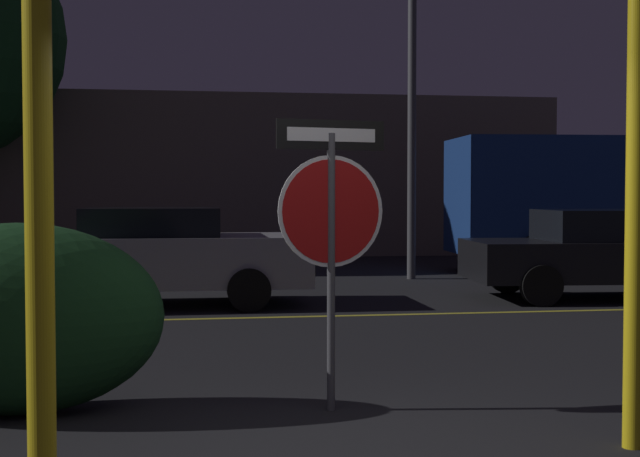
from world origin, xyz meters
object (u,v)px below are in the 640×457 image
yellow_pole_right (636,166)px  passing_car_2 (143,255)px  street_lamp (412,76)px  hedge_bush_1 (18,319)px  stop_sign (331,210)px  delivery_truck (615,196)px  passing_car_3 (605,254)px  yellow_pole_left (40,246)px

yellow_pole_right → passing_car_2: yellow_pole_right is taller
street_lamp → hedge_bush_1: bearing=-119.8°
stop_sign → street_lamp: (3.22, 9.82, 2.32)m
yellow_pole_right → delivery_truck: size_ratio=0.56×
passing_car_2 → passing_car_3: size_ratio=1.11×
yellow_pole_right → passing_car_3: 8.47m
passing_car_2 → hedge_bush_1: bearing=174.6°
stop_sign → yellow_pole_right: (1.73, -1.27, 0.29)m
yellow_pole_left → passing_car_3: bearing=47.6°
passing_car_3 → delivery_truck: delivery_truck is taller
yellow_pole_left → delivery_truck: bearing=51.8°
yellow_pole_left → hedge_bush_1: (-0.43, 1.80, -0.64)m
yellow_pole_left → street_lamp: size_ratio=0.44×
stop_sign → yellow_pole_right: size_ratio=0.60×
stop_sign → yellow_pole_left: (-1.85, -1.58, -0.16)m
yellow_pole_left → delivery_truck: 15.49m
stop_sign → delivery_truck: bearing=42.0°
yellow_pole_left → hedge_bush_1: bearing=103.5°
yellow_pole_right → passing_car_3: bearing=64.5°
yellow_pole_left → delivery_truck: (9.58, 12.18, 0.22)m
stop_sign → yellow_pole_left: bearing=-151.5°
yellow_pole_right → passing_car_2: (-3.36, 7.77, -1.06)m
passing_car_3 → passing_car_2: bearing=-87.1°
yellow_pole_right → street_lamp: (1.49, 11.09, 2.03)m
passing_car_2 → passing_car_3: (6.98, -0.19, -0.04)m
delivery_truck → yellow_pole_left: bearing=-34.5°
passing_car_2 → passing_car_3: 6.99m
passing_car_3 → yellow_pole_right: bearing=-21.0°
yellow_pole_right → street_lamp: bearing=82.4°
stop_sign → passing_car_3: (5.35, 6.31, -0.81)m
hedge_bush_1 → passing_car_2: (0.65, 6.28, 0.03)m
hedge_bush_1 → stop_sign: bearing=-5.6°
yellow_pole_right → passing_car_2: 8.54m
passing_car_2 → delivery_truck: bearing=-65.8°
street_lamp → yellow_pole_right: bearing=-97.6°
hedge_bush_1 → passing_car_3: (7.63, 6.08, -0.01)m
passing_car_2 → delivery_truck: 10.25m
delivery_truck → yellow_pole_right: bearing=-23.1°
hedge_bush_1 → yellow_pole_right: bearing=-20.5°
yellow_pole_left → stop_sign: bearing=40.4°
yellow_pole_right → yellow_pole_left: bearing=-175.1°
passing_car_3 → street_lamp: 5.17m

